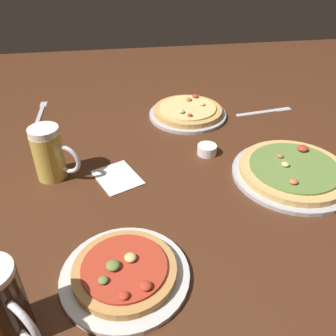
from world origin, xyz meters
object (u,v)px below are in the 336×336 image
at_px(pizza_plate_far, 188,112).
at_px(ramekin_butter, 207,150).
at_px(pizza_plate_side, 125,273).
at_px(napkin_folded, 117,177).
at_px(beer_mug_amber, 2,305).
at_px(fork_left, 40,114).
at_px(knife_right, 264,111).
at_px(pizza_plate_near, 293,172).
at_px(beer_mug_dark, 50,154).

xyz_separation_m(pizza_plate_far, ramekin_butter, (0.01, -0.26, -0.00)).
xyz_separation_m(pizza_plate_side, napkin_folded, (-0.00, 0.34, -0.01)).
height_order(beer_mug_amber, fork_left, beer_mug_amber).
height_order(beer_mug_amber, napkin_folded, beer_mug_amber).
xyz_separation_m(pizza_plate_far, pizza_plate_side, (-0.27, -0.69, -0.00)).
distance_m(ramekin_butter, knife_right, 0.38).
distance_m(beer_mug_amber, fork_left, 0.88).
bearing_deg(ramekin_butter, pizza_plate_near, -35.51).
relative_size(beer_mug_amber, ramekin_butter, 2.70).
relative_size(pizza_plate_near, beer_mug_dark, 2.20).
relative_size(pizza_plate_near, pizza_plate_far, 1.21).
distance_m(pizza_plate_near, pizza_plate_side, 0.56).
bearing_deg(knife_right, beer_mug_amber, -134.70).
xyz_separation_m(napkin_folded, knife_right, (0.56, 0.34, -0.00)).
height_order(pizza_plate_side, knife_right, pizza_plate_side).
height_order(pizza_plate_near, pizza_plate_far, pizza_plate_near).
bearing_deg(napkin_folded, pizza_plate_far, 52.28).
height_order(beer_mug_dark, knife_right, beer_mug_dark).
bearing_deg(pizza_plate_near, pizza_plate_far, 118.31).
relative_size(pizza_plate_near, knife_right, 1.53).
distance_m(pizza_plate_far, napkin_folded, 0.44).
bearing_deg(pizza_plate_far, ramekin_butter, -87.93).
bearing_deg(beer_mug_amber, fork_left, 94.61).
xyz_separation_m(pizza_plate_side, beer_mug_amber, (-0.20, -0.09, 0.06)).
distance_m(pizza_plate_far, beer_mug_dark, 0.55).
bearing_deg(ramekin_butter, beer_mug_amber, -132.59).
distance_m(beer_mug_amber, ramekin_butter, 0.71).
bearing_deg(beer_mug_amber, beer_mug_dark, 87.15).
height_order(pizza_plate_side, beer_mug_dark, beer_mug_dark).
bearing_deg(pizza_plate_near, beer_mug_amber, -151.88).
relative_size(beer_mug_dark, ramekin_butter, 2.56).
bearing_deg(pizza_plate_near, knife_right, 80.06).
distance_m(pizza_plate_side, napkin_folded, 0.34).
height_order(pizza_plate_near, ramekin_butter, pizza_plate_near).
distance_m(pizza_plate_side, knife_right, 0.88).
relative_size(pizza_plate_side, fork_left, 1.13).
xyz_separation_m(pizza_plate_near, pizza_plate_far, (-0.22, 0.41, -0.00)).
distance_m(pizza_plate_near, beer_mug_amber, 0.79).
height_order(napkin_folded, knife_right, napkin_folded).
bearing_deg(pizza_plate_far, knife_right, -2.33).
xyz_separation_m(pizza_plate_side, beer_mug_dark, (-0.18, 0.38, 0.06)).
bearing_deg(pizza_plate_far, napkin_folded, -127.72).
relative_size(ramekin_butter, knife_right, 0.27).
height_order(pizza_plate_near, beer_mug_dark, beer_mug_dark).
bearing_deg(fork_left, beer_mug_dark, -76.87).
bearing_deg(beer_mug_amber, knife_right, 45.30).
bearing_deg(napkin_folded, ramekin_butter, 17.60).
relative_size(beer_mug_amber, napkin_folded, 1.21).
relative_size(pizza_plate_side, ramekin_butter, 4.39).
distance_m(pizza_plate_far, knife_right, 0.29).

